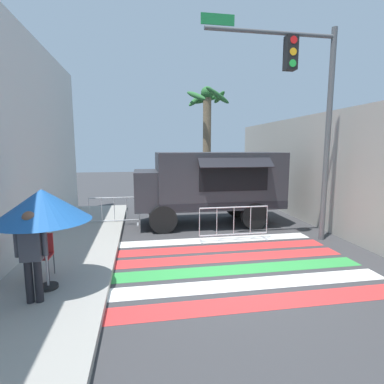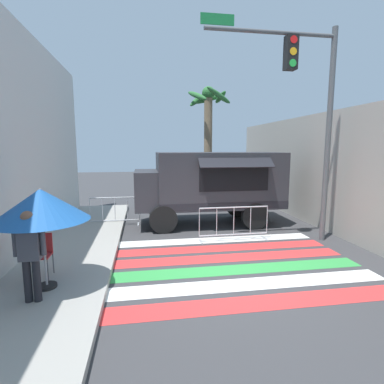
# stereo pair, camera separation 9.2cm
# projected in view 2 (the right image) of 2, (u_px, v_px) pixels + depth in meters

# --- Properties ---
(ground_plane) EXTENTS (60.00, 60.00, 0.00)m
(ground_plane) POSITION_uv_depth(u_px,v_px,m) (232.00, 273.00, 6.73)
(ground_plane) COLOR #38383A
(concrete_wall_right) EXTENTS (0.20, 16.00, 4.00)m
(concrete_wall_right) POSITION_uv_depth(u_px,v_px,m) (329.00, 172.00, 10.04)
(concrete_wall_right) COLOR #A39E93
(concrete_wall_right) RESTS_ON ground_plane
(crosswalk_painted) EXTENTS (6.40, 4.36, 0.01)m
(crosswalk_painted) POSITION_uv_depth(u_px,v_px,m) (225.00, 264.00, 7.28)
(crosswalk_painted) COLOR red
(crosswalk_painted) RESTS_ON ground_plane
(food_truck) EXTENTS (5.27, 2.56, 2.64)m
(food_truck) POSITION_uv_depth(u_px,v_px,m) (208.00, 182.00, 10.90)
(food_truck) COLOR #2D2D33
(food_truck) RESTS_ON ground_plane
(traffic_signal_pole) EXTENTS (3.91, 0.29, 6.25)m
(traffic_signal_pole) POSITION_uv_depth(u_px,v_px,m) (307.00, 97.00, 8.46)
(traffic_signal_pole) COLOR #515456
(traffic_signal_pole) RESTS_ON ground_plane
(patio_umbrella) EXTENTS (1.72, 1.72, 1.91)m
(patio_umbrella) POSITION_uv_depth(u_px,v_px,m) (41.00, 205.00, 5.50)
(patio_umbrella) COLOR black
(patio_umbrella) RESTS_ON sidewalk_left
(folding_chair) EXTENTS (0.41, 0.41, 0.89)m
(folding_chair) POSITION_uv_depth(u_px,v_px,m) (41.00, 251.00, 6.19)
(folding_chair) COLOR #4C4C51
(folding_chair) RESTS_ON sidewalk_left
(vendor_person) EXTENTS (0.53, 0.21, 1.61)m
(vendor_person) POSITION_uv_depth(u_px,v_px,m) (30.00, 251.00, 5.09)
(vendor_person) COLOR black
(vendor_person) RESTS_ON sidewalk_left
(barricade_front) EXTENTS (2.15, 0.44, 1.05)m
(barricade_front) POSITION_uv_depth(u_px,v_px,m) (234.00, 224.00, 9.06)
(barricade_front) COLOR #B7BABF
(barricade_front) RESTS_ON ground_plane
(barricade_side) EXTENTS (1.77, 0.44, 1.05)m
(barricade_side) POSITION_uv_depth(u_px,v_px,m) (115.00, 212.00, 10.83)
(barricade_side) COLOR #B7BABF
(barricade_side) RESTS_ON ground_plane
(palm_tree) EXTENTS (2.07, 2.15, 5.63)m
(palm_tree) POSITION_uv_depth(u_px,v_px,m) (208.00, 128.00, 14.16)
(palm_tree) COLOR #7A664C
(palm_tree) RESTS_ON ground_plane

